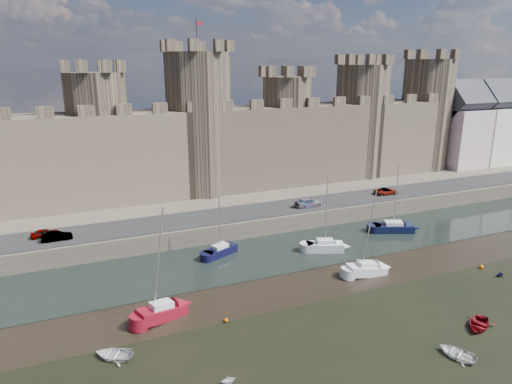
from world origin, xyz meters
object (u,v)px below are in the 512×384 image
sailboat_1 (220,250)px  sailboat_3 (393,227)px  sailboat_5 (366,269)px  car_1 (57,236)px  car_3 (386,191)px  sailboat_4 (162,311)px  sailboat_2 (325,246)px  car_2 (308,203)px  car_0 (45,233)px

sailboat_1 → sailboat_3: 26.07m
sailboat_1 → sailboat_5: (14.00, -11.84, -0.00)m
car_1 → sailboat_1: sailboat_1 is taller
car_3 → sailboat_4: sailboat_4 is taller
sailboat_1 → sailboat_2: 13.68m
sailboat_5 → car_2: bearing=86.0°
car_1 → sailboat_3: (45.07, -8.51, -2.33)m
car_0 → car_1: size_ratio=0.93×
car_0 → car_1: (1.40, -1.84, 0.02)m
sailboat_2 → sailboat_5: 7.83m
car_3 → sailboat_5: bearing=141.0°
car_2 → sailboat_5: size_ratio=0.44×
car_2 → sailboat_5: 19.06m
car_0 → sailboat_4: 23.31m
sailboat_1 → car_3: bearing=-10.8°
car_2 → sailboat_3: bearing=-137.3°
car_3 → sailboat_3: sailboat_3 is taller
car_2 → sailboat_2: sailboat_2 is taller
car_3 → sailboat_2: size_ratio=0.40×
car_2 → car_3: 15.31m
car_0 → car_3: bearing=-100.1°
sailboat_3 → car_2: bearing=159.5°
car_2 → sailboat_4: size_ratio=0.39×
car_1 → sailboat_4: size_ratio=0.32×
sailboat_5 → sailboat_1: bearing=143.6°
car_0 → sailboat_4: (10.50, -20.69, -2.26)m
sailboat_1 → sailboat_4: (-9.97, -12.12, 0.07)m
car_2 → car_3: car_2 is taller
car_3 → sailboat_2: bearing=125.5°
sailboat_2 → car_1: bearing=-177.4°
car_3 → sailboat_4: 46.33m
car_0 → sailboat_3: 47.67m
sailboat_2 → sailboat_4: sailboat_4 is taller
sailboat_4 → car_3: bearing=6.5°
sailboat_4 → sailboat_5: bearing=-18.1°
sailboat_3 → sailboat_4: 37.43m
car_2 → sailboat_2: bearing=157.5°
car_1 → sailboat_3: size_ratio=0.37×
sailboat_4 → car_0: bearing=98.1°
sailboat_1 → sailboat_3: size_ratio=0.92×
sailboat_2 → sailboat_3: 13.14m
sailboat_3 → car_3: bearing=80.1°
sailboat_1 → sailboat_4: 15.70m
car_1 → car_3: size_ratio=0.88×
car_3 → sailboat_4: bearing=118.9°
sailboat_4 → sailboat_5: 23.98m
sailboat_3 → sailboat_2: bearing=-147.9°
sailboat_3 → sailboat_4: bearing=-141.8°
sailboat_1 → sailboat_5: 18.34m
car_1 → sailboat_1: (19.07, -6.72, -2.35)m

